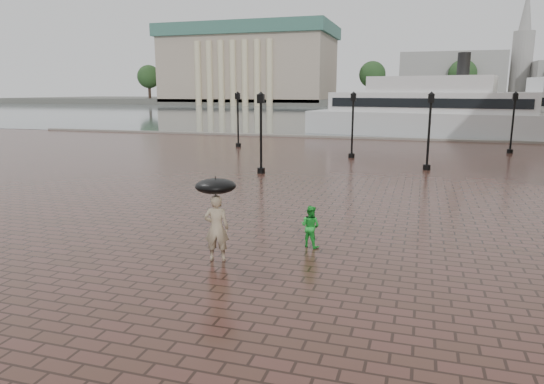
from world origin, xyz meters
The scene contains 11 objects.
ground centered at (0.00, 0.00, 0.00)m, with size 300.00×300.00×0.00m, color #3D241B.
harbour_water centered at (0.00, 92.00, 0.00)m, with size 240.00×240.00×0.00m, color #4B565B.
quay_edge centered at (0.00, 32.00, 0.00)m, with size 80.00×0.60×0.30m, color slate.
far_shore centered at (0.00, 160.00, 1.00)m, with size 300.00×60.00×2.00m, color #4C4C47.
museum centered at (-55.00, 144.61, 13.91)m, with size 57.00×32.50×26.00m.
far_trees centered at (0.00, 138.00, 9.42)m, with size 188.00×8.00×13.50m.
street_lamps centered at (-1.60, 17.60, 2.33)m, with size 21.44×14.44×4.40m.
adult_pedestrian centered at (-2.59, -4.09, 0.92)m, with size 0.67×0.44×1.84m, color tan.
child_pedestrian centered at (-0.40, -2.19, 0.63)m, with size 0.61×0.48×1.26m, color green.
ferry_near centered at (3.18, 37.08, 2.48)m, with size 25.85×11.04×8.25m.
umbrella centered at (-2.59, -4.09, 2.08)m, with size 1.10×1.10×1.18m.
Camera 1 is at (2.60, -15.78, 4.57)m, focal length 32.00 mm.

